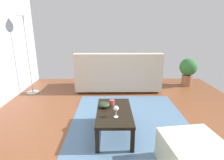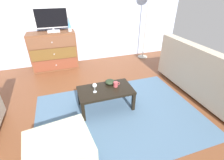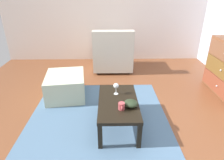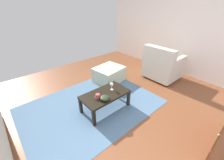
% 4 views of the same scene
% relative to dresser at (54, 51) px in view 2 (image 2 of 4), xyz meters
% --- Properties ---
extents(ground_plane, '(5.80, 5.08, 0.05)m').
position_rel_dresser_xyz_m(ground_plane, '(0.70, -1.99, -0.47)').
color(ground_plane, brown).
extents(wall_accent_rear, '(5.80, 0.12, 2.58)m').
position_rel_dresser_xyz_m(wall_accent_rear, '(0.70, 0.31, 0.84)').
color(wall_accent_rear, '#AAB8D4').
rests_on(wall_accent_rear, ground_plane).
extents(area_rug, '(2.60, 1.90, 0.01)m').
position_rel_dresser_xyz_m(area_rug, '(0.90, -2.19, -0.45)').
color(area_rug, '#496682').
rests_on(area_rug, ground_plane).
extents(dresser, '(1.08, 0.49, 0.90)m').
position_rel_dresser_xyz_m(dresser, '(0.00, 0.00, 0.00)').
color(dresser, brown).
rests_on(dresser, ground_plane).
extents(tv, '(0.74, 0.18, 0.53)m').
position_rel_dresser_xyz_m(tv, '(0.07, 0.02, 0.73)').
color(tv, silver).
rests_on(tv, dresser).
extents(lava_lamp, '(0.09, 0.09, 0.33)m').
position_rel_dresser_xyz_m(lava_lamp, '(0.44, -0.04, 0.59)').
color(lava_lamp, '#B7B7BC').
rests_on(lava_lamp, dresser).
extents(coffee_table, '(0.89, 0.49, 0.36)m').
position_rel_dresser_xyz_m(coffee_table, '(0.76, -1.92, -0.14)').
color(coffee_table, black).
rests_on(coffee_table, ground_plane).
extents(wine_glass, '(0.07, 0.07, 0.16)m').
position_rel_dresser_xyz_m(wine_glass, '(0.58, -1.94, 0.03)').
color(wine_glass, silver).
rests_on(wine_glass, coffee_table).
extents(mug, '(0.11, 0.08, 0.08)m').
position_rel_dresser_xyz_m(mug, '(0.95, -1.89, -0.04)').
color(mug, '#A74145').
rests_on(mug, coffee_table).
extents(bowl_decorative, '(0.17, 0.17, 0.08)m').
position_rel_dresser_xyz_m(bowl_decorative, '(0.88, -1.78, -0.05)').
color(bowl_decorative, '#23301D').
rests_on(bowl_decorative, coffee_table).
extents(couch_large, '(0.85, 1.99, 0.92)m').
position_rel_dresser_xyz_m(couch_large, '(2.68, -2.05, -0.10)').
color(couch_large, '#332319').
rests_on(couch_large, ground_plane).
extents(ottoman, '(0.77, 0.69, 0.38)m').
position_rel_dresser_xyz_m(ottoman, '(-0.02, -2.75, -0.26)').
color(ottoman, '#B8C1A1').
rests_on(ottoman, ground_plane).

